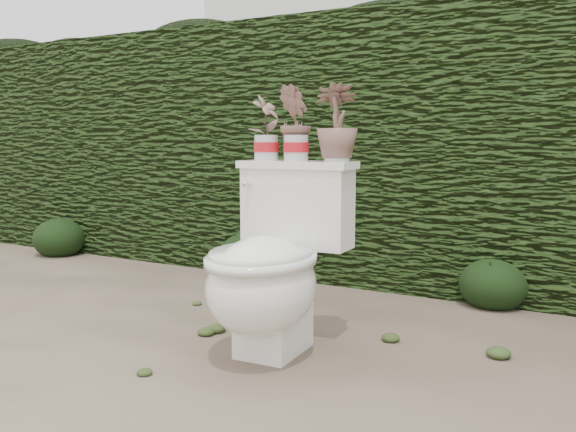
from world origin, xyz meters
The scene contains 10 objects.
ground centered at (0.00, 0.00, 0.00)m, with size 60.00×60.00×0.00m, color #86715C.
hedge centered at (0.00, 1.60, 0.80)m, with size 8.00×1.00×1.60m, color #284015.
house_wall centered at (0.60, 6.00, 2.00)m, with size 8.00×3.50×4.00m, color silver.
toilet centered at (0.16, -0.07, 0.36)m, with size 0.51×0.70×0.78m.
potted_plant_left centered at (0.00, 0.16, 0.91)m, with size 0.14×0.10×0.27m, color #276920.
potted_plant_center centered at (0.14, 0.17, 0.93)m, with size 0.17×0.13×0.30m, color #276920.
potted_plant_right centered at (0.33, 0.18, 0.93)m, with size 0.17×0.17×0.30m, color #276920.
liriope_clump_0 centered at (-2.35, 0.99, 0.15)m, with size 0.38×0.38×0.31m, color black.
liriope_clump_1 centered at (-0.72, 1.10, 0.15)m, with size 0.38×0.38×0.30m, color black.
liriope_clump_2 centered at (0.80, 1.12, 0.14)m, with size 0.35×0.35×0.28m, color black.
Camera 1 is at (1.39, -2.13, 0.87)m, focal length 38.00 mm.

